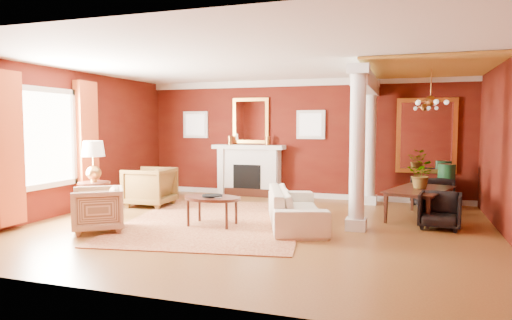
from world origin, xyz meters
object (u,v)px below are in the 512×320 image
(armchair_stripe, at_px, (98,207))
(armchair_leopard, at_px, (150,185))
(side_table, at_px, (94,166))
(sofa, at_px, (296,201))
(dining_table, at_px, (422,195))
(coffee_table, at_px, (212,199))

(armchair_stripe, bearing_deg, armchair_leopard, 154.29)
(armchair_leopard, xyz_separation_m, side_table, (-0.34, -1.43, 0.52))
(sofa, bearing_deg, dining_table, -78.16)
(dining_table, bearing_deg, sofa, 139.24)
(armchair_stripe, relative_size, dining_table, 0.50)
(armchair_stripe, distance_m, dining_table, 5.91)
(coffee_table, height_order, side_table, side_table)
(sofa, relative_size, armchair_stripe, 2.76)
(armchair_leopard, height_order, coffee_table, armchair_leopard)
(coffee_table, distance_m, side_table, 2.52)
(sofa, relative_size, dining_table, 1.37)
(armchair_leopard, height_order, armchair_stripe, armchair_leopard)
(armchair_leopard, relative_size, dining_table, 0.57)
(sofa, bearing_deg, side_table, 79.42)
(armchair_stripe, bearing_deg, dining_table, 81.71)
(sofa, bearing_deg, armchair_stripe, 97.06)
(coffee_table, bearing_deg, sofa, 20.58)
(sofa, height_order, armchair_leopard, armchair_leopard)
(sofa, relative_size, coffee_table, 2.19)
(armchair_leopard, bearing_deg, armchair_stripe, 7.97)
(side_table, bearing_deg, armchair_stripe, -49.76)
(side_table, relative_size, dining_table, 0.90)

